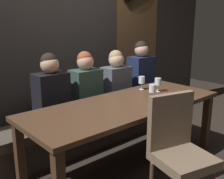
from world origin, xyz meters
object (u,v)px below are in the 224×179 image
(wine_glass_center_front, at_px, (142,81))
(banquette_bench, at_px, (87,129))
(diner_bearded, at_px, (86,84))
(chair_near_side, at_px, (178,145))
(fork_on_table, at_px, (162,106))
(diner_near_end, at_px, (141,71))
(diner_redhead, at_px, (51,91))
(diner_far_end, at_px, (116,80))
(espresso_cup, at_px, (186,95))
(wine_glass_near_left, at_px, (152,89))
(dining_table, at_px, (126,111))
(wine_glass_end_right, at_px, (158,82))

(wine_glass_center_front, bearing_deg, banquette_bench, 140.53)
(diner_bearded, bearing_deg, chair_near_side, -93.63)
(fork_on_table, bearing_deg, diner_near_end, 54.64)
(diner_redhead, bearing_deg, diner_far_end, 0.70)
(wine_glass_center_front, bearing_deg, diner_near_end, 43.48)
(diner_bearded, height_order, diner_near_end, diner_near_end)
(wine_glass_center_front, distance_m, espresso_cup, 0.58)
(banquette_bench, relative_size, wine_glass_near_left, 15.24)
(dining_table, bearing_deg, chair_near_side, -97.76)
(diner_redhead, height_order, espresso_cup, diner_redhead)
(wine_glass_center_front, height_order, fork_on_table, wine_glass_center_front)
(diner_bearded, relative_size, fork_on_table, 4.49)
(banquette_bench, xyz_separation_m, fork_on_table, (0.17, -1.03, 0.51))
(fork_on_table, bearing_deg, diner_redhead, 126.27)
(diner_redhead, bearing_deg, espresso_cup, -40.39)
(banquette_bench, relative_size, fork_on_table, 14.71)
(dining_table, height_order, diner_bearded, diner_bearded)
(diner_far_end, bearing_deg, wine_glass_center_front, -84.32)
(diner_near_end, height_order, wine_glass_center_front, diner_near_end)
(diner_near_end, relative_size, wine_glass_end_right, 5.05)
(diner_near_end, distance_m, wine_glass_near_left, 1.07)
(dining_table, relative_size, chair_near_side, 2.24)
(fork_on_table, bearing_deg, espresso_cup, 7.91)
(wine_glass_end_right, bearing_deg, espresso_cup, -82.87)
(dining_table, relative_size, wine_glass_near_left, 13.41)
(dining_table, distance_m, wine_glass_end_right, 0.63)
(diner_far_end, relative_size, wine_glass_near_left, 4.52)
(diner_bearded, bearing_deg, diner_redhead, -177.26)
(dining_table, height_order, wine_glass_center_front, wine_glass_center_front)
(diner_redhead, distance_m, fork_on_table, 1.21)
(dining_table, xyz_separation_m, espresso_cup, (0.64, -0.29, 0.11))
(banquette_bench, xyz_separation_m, wine_glass_center_front, (0.52, -0.43, 0.62))
(chair_near_side, xyz_separation_m, wine_glass_near_left, (0.40, 0.63, 0.30))
(diner_bearded, distance_m, wine_glass_near_left, 0.85)
(diner_bearded, distance_m, diner_near_end, 1.00)
(chair_near_side, relative_size, wine_glass_end_right, 5.98)
(diner_bearded, distance_m, fork_on_table, 1.05)
(banquette_bench, bearing_deg, wine_glass_near_left, -69.38)
(diner_far_end, relative_size, fork_on_table, 4.36)
(diner_redhead, bearing_deg, chair_near_side, -74.22)
(banquette_bench, xyz_separation_m, diner_far_end, (0.48, -0.01, 0.57))
(diner_far_end, distance_m, espresso_cup, 0.99)
(espresso_cup, height_order, fork_on_table, espresso_cup)
(dining_table, distance_m, wine_glass_center_front, 0.62)
(chair_near_side, xyz_separation_m, espresso_cup, (0.74, 0.43, 0.21))
(chair_near_side, bearing_deg, wine_glass_near_left, 57.80)
(diner_far_end, xyz_separation_m, wine_glass_end_right, (0.11, -0.61, 0.06))
(banquette_bench, distance_m, chair_near_side, 1.46)
(banquette_bench, relative_size, diner_far_end, 3.37)
(banquette_bench, height_order, diner_redhead, diner_redhead)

